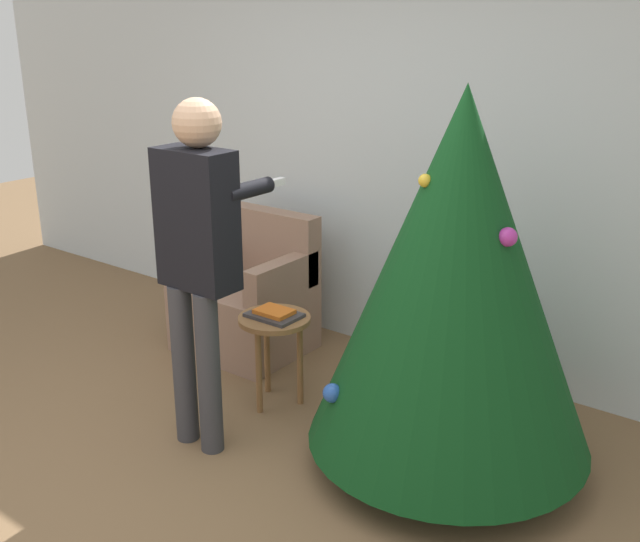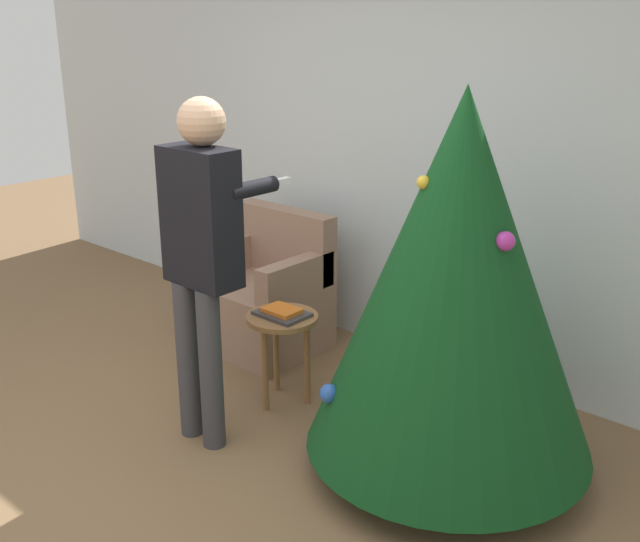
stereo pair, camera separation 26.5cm
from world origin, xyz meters
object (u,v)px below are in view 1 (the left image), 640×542
(christmas_tree, at_px, (456,274))
(armchair, at_px, (248,300))
(side_stool, at_px, (275,331))
(person_standing, at_px, (198,246))

(christmas_tree, distance_m, armchair, 1.92)
(armchair, height_order, side_stool, armchair)
(christmas_tree, distance_m, side_stool, 1.23)
(person_standing, distance_m, side_stool, 0.83)
(christmas_tree, xyz_separation_m, side_stool, (-1.09, -0.04, -0.56))
(armchair, height_order, person_standing, person_standing)
(armchair, xyz_separation_m, side_stool, (0.65, -0.49, 0.11))
(person_standing, bearing_deg, christmas_tree, 26.91)
(christmas_tree, xyz_separation_m, armchair, (-1.74, 0.45, -0.68))
(christmas_tree, height_order, person_standing, christmas_tree)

